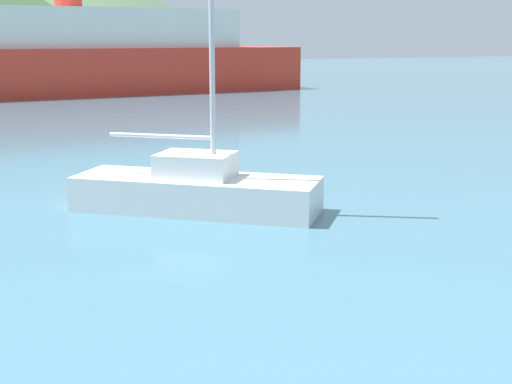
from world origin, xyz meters
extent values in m
cube|color=white|center=(-0.23, 17.77, 0.39)|extent=(5.39, 4.86, 0.78)
cube|color=white|center=(-0.23, 17.77, 1.05)|extent=(2.06, 2.00, 0.55)
cylinder|color=#BCBCC1|center=(-0.87, 18.30, 1.68)|extent=(1.99, 1.65, 0.10)
cube|color=red|center=(3.34, 53.83, 1.57)|extent=(33.46, 10.54, 3.15)
cube|color=silver|center=(3.34, 53.83, 4.48)|extent=(23.52, 8.51, 2.67)
cone|color=#4C6647|center=(12.75, 96.60, 6.73)|extent=(51.50, 51.50, 13.46)
camera|label=1|loc=(-5.43, 2.84, 3.86)|focal=50.00mm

